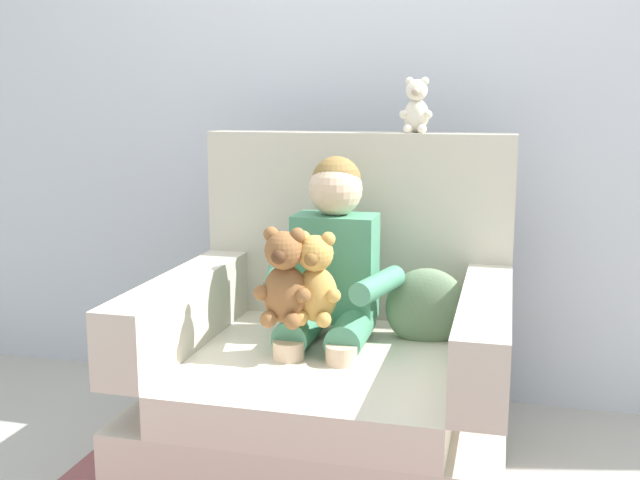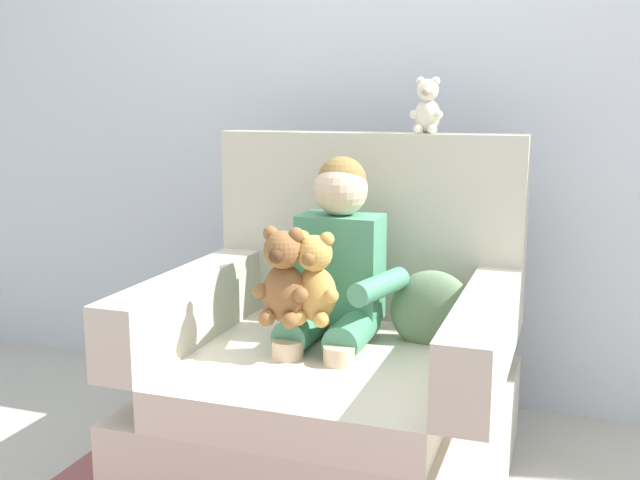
# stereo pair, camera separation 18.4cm
# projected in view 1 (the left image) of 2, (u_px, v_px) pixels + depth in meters

# --- Properties ---
(ground_plane) EXTENTS (8.00, 8.00, 0.00)m
(ground_plane) POSITION_uv_depth(u_px,v_px,m) (330.00, 476.00, 2.37)
(ground_plane) COLOR #ADA89E
(back_wall) EXTENTS (6.00, 0.10, 2.60)m
(back_wall) POSITION_uv_depth(u_px,v_px,m) (379.00, 66.00, 2.89)
(back_wall) COLOR silver
(back_wall) RESTS_ON ground
(armchair) EXTENTS (1.06, 0.97, 1.06)m
(armchair) POSITION_uv_depth(u_px,v_px,m) (335.00, 373.00, 2.37)
(armchair) COLOR beige
(armchair) RESTS_ON ground
(seated_child) EXTENTS (0.45, 0.39, 0.82)m
(seated_child) POSITION_uv_depth(u_px,v_px,m) (330.00, 276.00, 2.34)
(seated_child) COLOR #4C9370
(seated_child) RESTS_ON armchair
(plush_honey) EXTENTS (0.16, 0.13, 0.27)m
(plush_honey) POSITION_uv_depth(u_px,v_px,m) (315.00, 281.00, 2.18)
(plush_honey) COLOR gold
(plush_honey) RESTS_ON armchair
(plush_brown) EXTENTS (0.17, 0.14, 0.29)m
(plush_brown) POSITION_uv_depth(u_px,v_px,m) (284.00, 279.00, 2.16)
(plush_brown) COLOR brown
(plush_brown) RESTS_ON armchair
(plush_cream_on_backrest) EXTENTS (0.11, 0.09, 0.19)m
(plush_cream_on_backrest) POSITION_uv_depth(u_px,v_px,m) (416.00, 107.00, 2.50)
(plush_cream_on_backrest) COLOR silver
(plush_cream_on_backrest) RESTS_ON armchair
(throw_pillow) EXTENTS (0.27, 0.15, 0.26)m
(throw_pillow) POSITION_uv_depth(u_px,v_px,m) (426.00, 308.00, 2.38)
(throw_pillow) COLOR slate
(throw_pillow) RESTS_ON armchair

